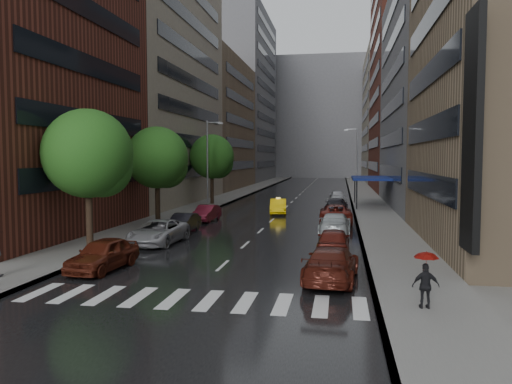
# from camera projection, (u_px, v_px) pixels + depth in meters

# --- Properties ---
(ground) EXTENTS (220.00, 220.00, 0.00)m
(ground) POSITION_uv_depth(u_px,v_px,m) (200.00, 286.00, 20.92)
(ground) COLOR gray
(ground) RESTS_ON ground
(road) EXTENTS (14.00, 140.00, 0.01)m
(road) POSITION_uv_depth(u_px,v_px,m) (299.00, 196.00, 70.10)
(road) COLOR black
(road) RESTS_ON ground
(sidewalk_left) EXTENTS (4.00, 140.00, 0.15)m
(sidewalk_left) POSITION_uv_depth(u_px,v_px,m) (236.00, 194.00, 71.59)
(sidewalk_left) COLOR gray
(sidewalk_left) RESTS_ON ground
(sidewalk_right) EXTENTS (4.00, 140.00, 0.15)m
(sidewalk_right) POSITION_uv_depth(u_px,v_px,m) (364.00, 196.00, 68.59)
(sidewalk_right) COLOR gray
(sidewalk_right) RESTS_ON ground
(crosswalk) EXTENTS (13.15, 2.80, 0.01)m
(crosswalk) POSITION_uv_depth(u_px,v_px,m) (191.00, 299.00, 18.92)
(crosswalk) COLOR silver
(crosswalk) RESTS_ON ground
(buildings_left) EXTENTS (8.00, 108.00, 38.00)m
(buildings_left) POSITION_uv_depth(u_px,v_px,m) (211.00, 91.00, 80.12)
(buildings_left) COLOR maroon
(buildings_left) RESTS_ON ground
(buildings_right) EXTENTS (8.05, 109.10, 36.00)m
(buildings_right) POSITION_uv_depth(u_px,v_px,m) (405.00, 91.00, 73.14)
(buildings_right) COLOR #937A5B
(buildings_right) RESTS_ON ground
(building_far) EXTENTS (40.00, 14.00, 32.00)m
(building_far) POSITION_uv_depth(u_px,v_px,m) (320.00, 118.00, 135.86)
(building_far) COLOR slate
(building_far) RESTS_ON ground
(tree_near) EXTENTS (5.13, 5.13, 8.18)m
(tree_near) POSITION_uv_depth(u_px,v_px,m) (88.00, 154.00, 28.65)
(tree_near) COLOR #382619
(tree_near) RESTS_ON ground
(tree_mid) EXTENTS (4.91, 4.91, 7.83)m
(tree_mid) POSITION_uv_depth(u_px,v_px,m) (157.00, 158.00, 39.46)
(tree_mid) COLOR #382619
(tree_mid) RESTS_ON ground
(tree_far) EXTENTS (5.01, 5.01, 7.99)m
(tree_far) POSITION_uv_depth(u_px,v_px,m) (212.00, 157.00, 56.27)
(tree_far) COLOR #382619
(tree_far) RESTS_ON ground
(taxi) EXTENTS (1.98, 4.47, 1.43)m
(taxi) POSITION_uv_depth(u_px,v_px,m) (278.00, 206.00, 47.53)
(taxi) COLOR yellow
(taxi) RESTS_ON ground
(parked_cars_left) EXTENTS (2.72, 23.10, 1.55)m
(parked_cars_left) POSITION_uv_depth(u_px,v_px,m) (163.00, 231.00, 31.75)
(parked_cars_left) COLOR #531D10
(parked_cars_left) RESTS_ON ground
(parked_cars_right) EXTENTS (2.72, 43.78, 1.56)m
(parked_cars_right) POSITION_uv_depth(u_px,v_px,m) (336.00, 215.00, 39.80)
(parked_cars_right) COLOR #4F180F
(parked_cars_right) RESTS_ON ground
(ped_red_umbrella) EXTENTS (0.96, 0.82, 2.01)m
(ped_red_umbrella) POSITION_uv_depth(u_px,v_px,m) (426.00, 275.00, 17.28)
(ped_red_umbrella) COLOR black
(ped_red_umbrella) RESTS_ON sidewalk_right
(street_lamp_left) EXTENTS (1.74, 0.22, 9.00)m
(street_lamp_left) POSITION_uv_depth(u_px,v_px,m) (208.00, 162.00, 51.37)
(street_lamp_left) COLOR gray
(street_lamp_left) RESTS_ON sidewalk_left
(street_lamp_right) EXTENTS (1.74, 0.22, 9.00)m
(street_lamp_right) POSITION_uv_depth(u_px,v_px,m) (356.00, 161.00, 63.55)
(street_lamp_right) COLOR gray
(street_lamp_right) RESTS_ON sidewalk_right
(awning) EXTENTS (4.00, 8.00, 3.12)m
(awning) POSITION_uv_depth(u_px,v_px,m) (371.00, 178.00, 53.63)
(awning) COLOR navy
(awning) RESTS_ON sidewalk_right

